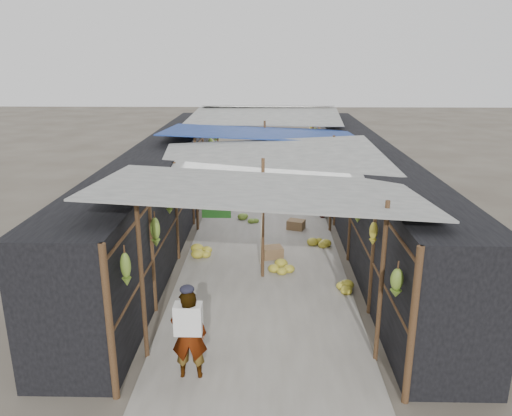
# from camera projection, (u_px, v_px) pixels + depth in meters

# --- Properties ---
(ground) EXTENTS (80.00, 80.00, 0.00)m
(ground) POSITION_uv_depth(u_px,v_px,m) (261.00, 358.00, 7.87)
(ground) COLOR #6B6356
(ground) RESTS_ON ground
(aisle_slab) EXTENTS (3.60, 16.00, 0.02)m
(aisle_slab) POSITION_uv_depth(u_px,v_px,m) (264.00, 224.00, 14.08)
(aisle_slab) COLOR #9E998E
(aisle_slab) RESTS_ON ground
(stall_left) EXTENTS (1.40, 15.00, 2.30)m
(stall_left) POSITION_uv_depth(u_px,v_px,m) (167.00, 184.00, 13.80)
(stall_left) COLOR black
(stall_left) RESTS_ON ground
(stall_right) EXTENTS (1.40, 15.00, 2.30)m
(stall_right) POSITION_uv_depth(u_px,v_px,m) (362.00, 186.00, 13.69)
(stall_right) COLOR black
(stall_right) RESTS_ON ground
(crate_near) EXTENTS (0.54, 0.49, 0.27)m
(crate_near) POSITION_uv_depth(u_px,v_px,m) (296.00, 225.00, 13.63)
(crate_near) COLOR #886545
(crate_near) RESTS_ON ground
(crate_mid) EXTENTS (0.54, 0.47, 0.28)m
(crate_mid) POSITION_uv_depth(u_px,v_px,m) (272.00, 253.00, 11.70)
(crate_mid) COLOR #886545
(crate_mid) RESTS_ON ground
(crate_back) EXTENTS (0.61, 0.56, 0.31)m
(crate_back) POSITION_uv_depth(u_px,v_px,m) (236.00, 182.00, 18.12)
(crate_back) COLOR #886545
(crate_back) RESTS_ON ground
(black_basin) EXTENTS (0.58, 0.58, 0.17)m
(black_basin) POSITION_uv_depth(u_px,v_px,m) (311.00, 183.00, 18.35)
(black_basin) COLOR black
(black_basin) RESTS_ON ground
(vendor_elderly) EXTENTS (0.53, 0.36, 1.42)m
(vendor_elderly) POSITION_uv_depth(u_px,v_px,m) (189.00, 334.00, 7.20)
(vendor_elderly) COLOR white
(vendor_elderly) RESTS_ON ground
(shopper_blue) EXTENTS (0.81, 0.67, 1.51)m
(shopper_blue) POSITION_uv_depth(u_px,v_px,m) (245.00, 171.00, 17.15)
(shopper_blue) COLOR #1F329B
(shopper_blue) RESTS_ON ground
(vendor_seated) EXTENTS (0.44, 0.67, 0.98)m
(vendor_seated) POSITION_uv_depth(u_px,v_px,m) (322.00, 202.00, 14.52)
(vendor_seated) COLOR #4F4A45
(vendor_seated) RESTS_ON ground
(market_canopy) EXTENTS (5.62, 15.20, 2.77)m
(market_canopy) POSITION_uv_depth(u_px,v_px,m) (265.00, 138.00, 13.68)
(market_canopy) COLOR brown
(market_canopy) RESTS_ON ground
(hanging_bananas) EXTENTS (3.96, 14.13, 0.81)m
(hanging_bananas) POSITION_uv_depth(u_px,v_px,m) (265.00, 168.00, 13.51)
(hanging_bananas) COLOR olive
(hanging_bananas) RESTS_ON ground
(floor_bananas) EXTENTS (3.52, 9.09, 0.33)m
(floor_bananas) POSITION_uv_depth(u_px,v_px,m) (270.00, 216.00, 14.34)
(floor_bananas) COLOR gold
(floor_bananas) RESTS_ON ground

